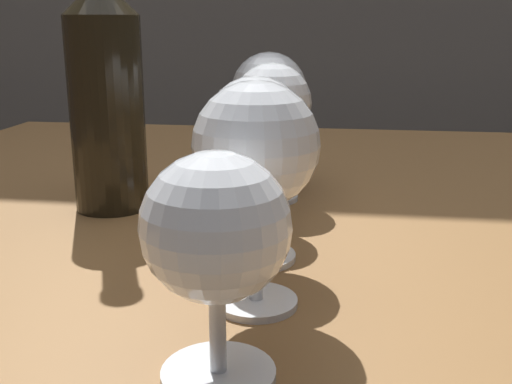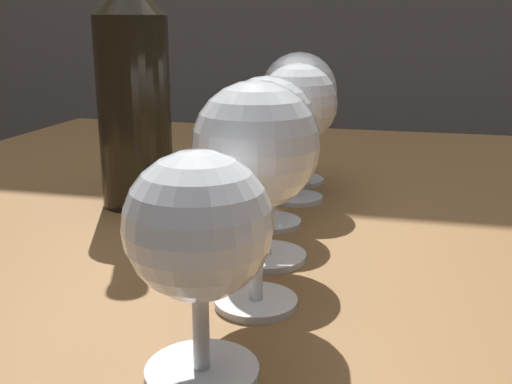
{
  "view_description": "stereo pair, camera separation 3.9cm",
  "coord_description": "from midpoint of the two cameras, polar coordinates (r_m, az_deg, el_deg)",
  "views": [
    {
      "loc": [
        -0.03,
        -0.63,
        0.89
      ],
      "look_at": [
        -0.08,
        -0.26,
        0.79
      ],
      "focal_mm": 42.97,
      "sensor_mm": 36.0,
      "label": 1
    },
    {
      "loc": [
        0.01,
        -0.62,
        0.89
      ],
      "look_at": [
        -0.08,
        -0.26,
        0.79
      ],
      "focal_mm": 42.97,
      "sensor_mm": 36.0,
      "label": 2
    }
  ],
  "objects": [
    {
      "name": "dining_table",
      "position": [
        0.68,
        8.1,
        -7.85
      ],
      "size": [
        1.25,
        0.94,
        0.71
      ],
      "color": "brown",
      "rests_on": "ground_plane"
    },
    {
      "name": "wine_glass_empty",
      "position": [
        0.31,
        -7.4,
        -3.97
      ],
      "size": [
        0.08,
        0.08,
        0.12
      ],
      "color": "white",
      "rests_on": "dining_table"
    },
    {
      "name": "wine_glass_port",
      "position": [
        0.38,
        -2.91,
        3.72
      ],
      "size": [
        0.08,
        0.08,
        0.15
      ],
      "color": "white",
      "rests_on": "dining_table"
    },
    {
      "name": "wine_glass_rose",
      "position": [
        0.47,
        -2.46,
        5.53
      ],
      "size": [
        0.08,
        0.08,
        0.15
      ],
      "color": "white",
      "rests_on": "dining_table"
    },
    {
      "name": "wine_glass_chardonnay",
      "position": [
        0.55,
        -2.46,
        6.25
      ],
      "size": [
        0.08,
        0.08,
        0.14
      ],
      "color": "white",
      "rests_on": "dining_table"
    },
    {
      "name": "wine_glass_white",
      "position": [
        0.63,
        -0.33,
        7.96
      ],
      "size": [
        0.08,
        0.08,
        0.14
      ],
      "color": "white",
      "rests_on": "dining_table"
    },
    {
      "name": "wine_glass_amber",
      "position": [
        0.71,
        -0.37,
        9.25
      ],
      "size": [
        0.09,
        0.09,
        0.15
      ],
      "color": "white",
      "rests_on": "dining_table"
    },
    {
      "name": "wine_bottle",
      "position": [
        0.63,
        -15.58,
        9.14
      ],
      "size": [
        0.07,
        0.07,
        0.31
      ],
      "color": "black",
      "rests_on": "dining_table"
    }
  ]
}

